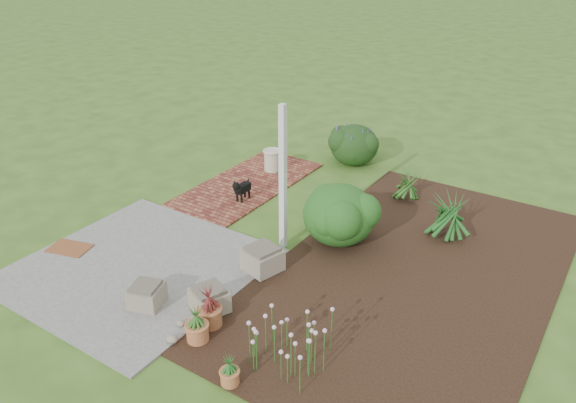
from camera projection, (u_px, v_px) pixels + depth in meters
The scene contains 19 objects.
ground at pixel (266, 244), 9.64m from camera, with size 80.00×80.00×0.00m, color #345A1C.
concrete_patio at pixel (138, 268), 8.94m from camera, with size 3.50×3.50×0.04m, color slate.
brick_path at pixel (248, 184), 11.77m from camera, with size 1.60×3.50×0.04m, color maroon.
garden_bed at pixel (414, 274), 8.78m from camera, with size 4.00×7.00×0.03m, color black.
veranda_post at pixel (283, 179), 9.01m from camera, with size 0.10×0.10×2.50m, color white.
stone_trough_near at pixel (210, 300), 7.89m from camera, with size 0.47×0.47×0.31m, color #7A765C.
stone_trough_mid at pixel (147, 296), 8.00m from camera, with size 0.44×0.44×0.29m, color #726756.
stone_trough_far at pixel (263, 260), 8.80m from camera, with size 0.51×0.51×0.34m, color gray.
coir_doormat at pixel (70, 248), 9.42m from camera, with size 0.67×0.43×0.02m, color brown.
black_dog at pixel (241, 188), 10.93m from camera, with size 0.16×0.52×0.45m.
cream_ceramic_urn at pixel (272, 160), 12.27m from camera, with size 0.34×0.34×0.46m, color beige.
evergreen_shrub at pixel (339, 213), 9.46m from camera, with size 1.23×1.23×1.05m, color #173610.
agapanthus_clump_back at pixel (448, 211), 9.61m from camera, with size 1.06×1.06×0.96m, color #15431D, non-canonical shape.
agapanthus_clump_front at pixel (408, 181), 11.02m from camera, with size 0.79×0.79×0.71m, color #12420E, non-canonical shape.
pink_flower_patch at pixel (294, 340), 6.91m from camera, with size 1.01×1.01×0.64m, color #113D0F, non-canonical shape.
terracotta_pot_bronze at pixel (210, 316), 7.61m from camera, with size 0.33×0.33×0.27m, color #9E5E35.
terracotta_pot_small_left at pixel (230, 377), 6.66m from camera, with size 0.23×0.23×0.19m, color #B3683C.
terracotta_pot_small_right at pixel (197, 332), 7.34m from camera, with size 0.29×0.29×0.25m, color #B96C3E.
purple_flowering_bush at pixel (354, 144), 12.63m from camera, with size 1.09×1.09×0.93m, color black.
Camera 1 is at (4.89, -6.70, 4.98)m, focal length 35.00 mm.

